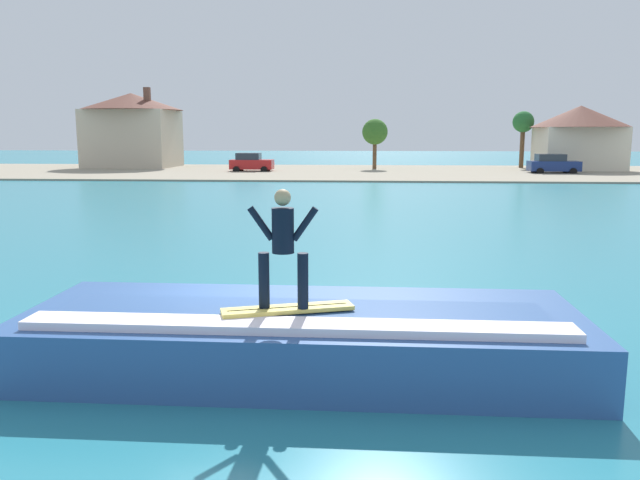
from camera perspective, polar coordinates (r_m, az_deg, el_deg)
ground_plane at (r=11.40m, az=-7.61°, el=-8.92°), size 260.00×260.00×0.00m
wave_crest at (r=9.86m, az=-1.59°, el=-8.84°), size 8.53×3.19×1.04m
surfboard at (r=9.28m, az=-2.95°, el=-6.29°), size 1.97×0.98×0.06m
surfer at (r=9.02m, az=-3.39°, el=-0.23°), size 1.03×0.32×1.74m
shoreline_bank at (r=60.31m, az=2.11°, el=6.22°), size 120.00×24.71×0.14m
car_near_shore at (r=60.91m, az=-6.29°, el=7.03°), size 4.08×2.20×1.86m
car_far_shore at (r=61.23m, az=20.44°, el=6.50°), size 4.46×2.23×1.86m
house_with_chimney at (r=71.12m, az=-16.72°, el=9.84°), size 10.88×10.88×8.46m
house_gabled_white at (r=67.78m, az=22.55°, el=8.95°), size 9.51×9.51×6.42m
tree_tall_bare at (r=64.37m, az=5.02°, el=9.73°), size 2.58×2.58×5.16m
tree_short_bushy at (r=69.72m, az=18.02°, el=10.02°), size 2.19×2.19×6.01m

